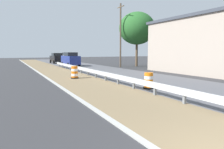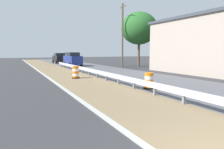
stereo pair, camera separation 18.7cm
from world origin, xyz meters
TOP-DOWN VIEW (x-y plane):
  - traffic_barrel_close at (3.52, 7.77)m, footprint 0.68×0.68m
  - traffic_barrel_mid at (0.84, 14.66)m, footprint 0.68×0.68m
  - car_lead_near_lane at (4.72, 29.52)m, footprint 2.14×4.75m
  - car_trailing_near_lane at (8.38, 45.71)m, footprint 2.07×4.24m
  - car_lead_far_lane at (4.55, 38.76)m, footprint 2.24×4.33m
  - car_mid_far_lane at (8.12, 54.83)m, footprint 2.09×4.12m
  - roadside_shop_near at (15.95, 12.62)m, footprint 9.09×12.02m
  - utility_pole_mid at (10.70, 23.85)m, footprint 0.24×1.80m
  - tree_roadside at (13.90, 24.29)m, footprint 5.59×5.59m

SIDE VIEW (x-z plane):
  - traffic_barrel_close at x=3.52m, z-range -0.05..0.96m
  - traffic_barrel_mid at x=0.84m, z-range -0.05..1.01m
  - car_mid_far_lane at x=8.12m, z-range 0.00..1.91m
  - car_lead_far_lane at x=4.55m, z-range 0.00..2.04m
  - car_trailing_near_lane at x=8.38m, z-range 0.00..2.09m
  - car_lead_near_lane at x=4.72m, z-range 0.00..2.20m
  - roadside_shop_near at x=15.95m, z-range 0.01..5.98m
  - utility_pole_mid at x=10.70m, z-range 0.16..9.44m
  - tree_roadside at x=13.90m, z-range 1.69..10.12m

